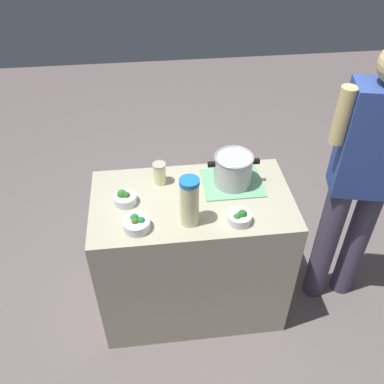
{
  "coord_description": "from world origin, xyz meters",
  "views": [
    {
      "loc": [
        -0.2,
        -1.7,
        2.4
      ],
      "look_at": [
        0.0,
        0.0,
        0.95
      ],
      "focal_mm": 39.33,
      "sensor_mm": 36.0,
      "label": 1
    }
  ],
  "objects_px": {
    "broccoli_bowl_center": "(125,198)",
    "person_cook": "(362,180)",
    "broccoli_bowl_front": "(137,224)",
    "lemonade_pitcher": "(189,201)",
    "broccoli_bowl_back": "(240,217)",
    "mason_jar": "(160,173)",
    "cooking_pot": "(233,169)"
  },
  "relations": [
    {
      "from": "broccoli_bowl_center",
      "to": "person_cook",
      "type": "height_order",
      "value": "person_cook"
    },
    {
      "from": "broccoli_bowl_front",
      "to": "broccoli_bowl_center",
      "type": "distance_m",
      "value": 0.21
    },
    {
      "from": "lemonade_pitcher",
      "to": "broccoli_bowl_center",
      "type": "bearing_deg",
      "value": 150.35
    },
    {
      "from": "lemonade_pitcher",
      "to": "person_cook",
      "type": "relative_size",
      "value": 0.16
    },
    {
      "from": "broccoli_bowl_front",
      "to": "lemonade_pitcher",
      "type": "bearing_deg",
      "value": 3.37
    },
    {
      "from": "lemonade_pitcher",
      "to": "broccoli_bowl_back",
      "type": "distance_m",
      "value": 0.28
    },
    {
      "from": "broccoli_bowl_center",
      "to": "mason_jar",
      "type": "bearing_deg",
      "value": 37.54
    },
    {
      "from": "cooking_pot",
      "to": "lemonade_pitcher",
      "type": "bearing_deg",
      "value": -134.52
    },
    {
      "from": "cooking_pot",
      "to": "lemonade_pitcher",
      "type": "xyz_separation_m",
      "value": [
        -0.28,
        -0.28,
        0.04
      ]
    },
    {
      "from": "broccoli_bowl_front",
      "to": "person_cook",
      "type": "height_order",
      "value": "person_cook"
    },
    {
      "from": "broccoli_bowl_back",
      "to": "person_cook",
      "type": "distance_m",
      "value": 0.74
    },
    {
      "from": "mason_jar",
      "to": "broccoli_bowl_front",
      "type": "xyz_separation_m",
      "value": [
        -0.14,
        -0.35,
        -0.04
      ]
    },
    {
      "from": "cooking_pot",
      "to": "person_cook",
      "type": "relative_size",
      "value": 0.17
    },
    {
      "from": "cooking_pot",
      "to": "broccoli_bowl_center",
      "type": "bearing_deg",
      "value": -171.1
    },
    {
      "from": "broccoli_bowl_front",
      "to": "person_cook",
      "type": "bearing_deg",
      "value": 7.82
    },
    {
      "from": "person_cook",
      "to": "broccoli_bowl_center",
      "type": "bearing_deg",
      "value": 178.62
    },
    {
      "from": "person_cook",
      "to": "lemonade_pitcher",
      "type": "bearing_deg",
      "value": -170.97
    },
    {
      "from": "cooking_pot",
      "to": "broccoli_bowl_front",
      "type": "xyz_separation_m",
      "value": [
        -0.54,
        -0.3,
        -0.07
      ]
    },
    {
      "from": "broccoli_bowl_back",
      "to": "broccoli_bowl_front",
      "type": "bearing_deg",
      "value": 178.48
    },
    {
      "from": "lemonade_pitcher",
      "to": "broccoli_bowl_center",
      "type": "xyz_separation_m",
      "value": [
        -0.33,
        0.19,
        -0.11
      ]
    },
    {
      "from": "broccoli_bowl_front",
      "to": "broccoli_bowl_back",
      "type": "distance_m",
      "value": 0.52
    },
    {
      "from": "broccoli_bowl_center",
      "to": "lemonade_pitcher",
      "type": "bearing_deg",
      "value": -29.65
    },
    {
      "from": "lemonade_pitcher",
      "to": "broccoli_bowl_back",
      "type": "bearing_deg",
      "value": -6.66
    },
    {
      "from": "mason_jar",
      "to": "broccoli_bowl_back",
      "type": "distance_m",
      "value": 0.53
    },
    {
      "from": "broccoli_bowl_front",
      "to": "broccoli_bowl_back",
      "type": "xyz_separation_m",
      "value": [
        0.52,
        -0.01,
        -0.0
      ]
    },
    {
      "from": "cooking_pot",
      "to": "mason_jar",
      "type": "height_order",
      "value": "cooking_pot"
    },
    {
      "from": "broccoli_bowl_center",
      "to": "broccoli_bowl_back",
      "type": "xyz_separation_m",
      "value": [
        0.58,
        -0.22,
        -0.0
      ]
    },
    {
      "from": "mason_jar",
      "to": "lemonade_pitcher",
      "type": "bearing_deg",
      "value": -68.76
    },
    {
      "from": "person_cook",
      "to": "broccoli_bowl_front",
      "type": "bearing_deg",
      "value": -172.18
    },
    {
      "from": "broccoli_bowl_back",
      "to": "person_cook",
      "type": "relative_size",
      "value": 0.07
    },
    {
      "from": "cooking_pot",
      "to": "broccoli_bowl_back",
      "type": "bearing_deg",
      "value": -94.14
    },
    {
      "from": "lemonade_pitcher",
      "to": "mason_jar",
      "type": "xyz_separation_m",
      "value": [
        -0.13,
        0.34,
        -0.07
      ]
    }
  ]
}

